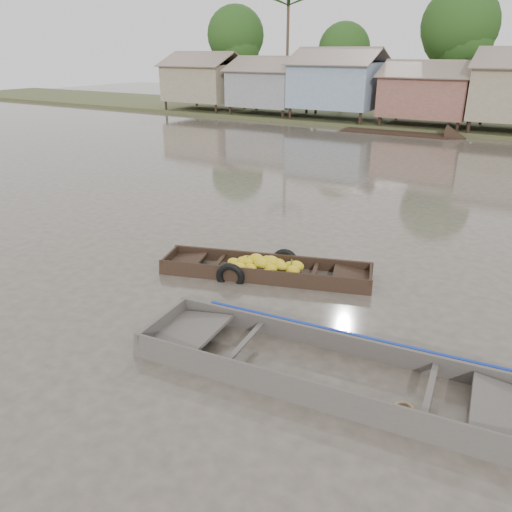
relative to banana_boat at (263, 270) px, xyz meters
The scene contains 3 objects.
ground 2.33m from the banana_boat, 68.96° to the right, with size 120.00×120.00×0.00m, color #453F35.
banana_boat is the anchor object (origin of this frame).
viewer_boat 4.36m from the banana_boat, 44.17° to the right, with size 7.05×2.54×0.56m.
Camera 1 is at (4.89, -7.55, 5.17)m, focal length 35.00 mm.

